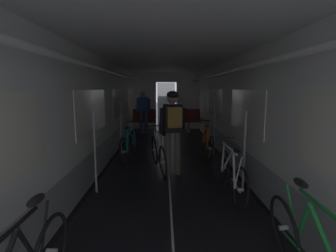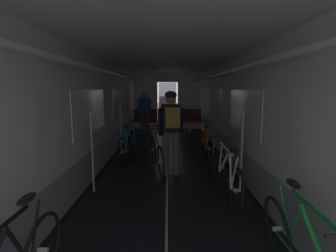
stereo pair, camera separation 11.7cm
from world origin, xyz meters
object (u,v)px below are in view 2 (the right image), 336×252
(bicycle_teal, at_px, (129,145))
(person_cyclist_aisle, at_px, (172,124))
(bicycle_white, at_px, (228,175))
(person_standing_near_bench, at_px, (145,109))
(bench_seat_far_right, at_px, (190,119))
(bicycle_silver_in_aisle, at_px, (158,153))
(bicycle_orange, at_px, (208,143))
(bench_seat_far_left, at_px, (146,119))

(bicycle_teal, height_order, person_cyclist_aisle, person_cyclist_aisle)
(bicycle_white, distance_m, person_standing_near_bench, 6.15)
(bench_seat_far_right, bearing_deg, person_cyclist_aisle, -99.11)
(bicycle_white, relative_size, bicycle_silver_in_aisle, 1.01)
(bicycle_teal, distance_m, bicycle_orange, 2.02)
(bicycle_silver_in_aisle, bearing_deg, bench_seat_far_left, 98.02)
(bench_seat_far_left, height_order, bicycle_silver_in_aisle, bench_seat_far_left)
(bicycle_teal, bearing_deg, bench_seat_far_right, 64.84)
(bench_seat_far_right, distance_m, bicycle_silver_in_aisle, 4.97)
(bench_seat_far_left, distance_m, person_standing_near_bench, 0.55)
(person_standing_near_bench, bearing_deg, bicycle_orange, -59.99)
(bicycle_teal, xyz_separation_m, person_cyclist_aisle, (1.05, -1.14, 0.69))
(bench_seat_far_left, distance_m, bicycle_white, 6.48)
(bench_seat_far_right, xyz_separation_m, person_standing_near_bench, (-1.80, -0.38, 0.41))
(bench_seat_far_right, xyz_separation_m, person_cyclist_aisle, (-0.82, -5.11, 0.50))
(person_standing_near_bench, bearing_deg, bicycle_silver_in_aisle, -81.35)
(bicycle_silver_in_aisle, height_order, person_standing_near_bench, person_standing_near_bench)
(bicycle_teal, height_order, bicycle_white, bicycle_teal)
(bicycle_white, xyz_separation_m, person_cyclist_aisle, (-0.91, 1.09, 0.69))
(bicycle_orange, distance_m, person_cyclist_aisle, 1.82)
(bicycle_teal, relative_size, person_standing_near_bench, 1.00)
(bicycle_teal, distance_m, person_standing_near_bench, 3.65)
(person_cyclist_aisle, bearing_deg, bicycle_white, -49.88)
(bicycle_orange, bearing_deg, bicycle_white, -90.93)
(bicycle_orange, bearing_deg, bicycle_teal, -172.78)
(bicycle_orange, bearing_deg, bench_seat_far_right, 92.08)
(bicycle_orange, height_order, person_cyclist_aisle, person_cyclist_aisle)
(bicycle_orange, xyz_separation_m, person_standing_near_bench, (-1.93, 3.35, 0.60))
(bicycle_white, relative_size, bicycle_orange, 1.00)
(bench_seat_far_right, height_order, person_standing_near_bench, person_standing_near_bench)
(bicycle_orange, bearing_deg, person_cyclist_aisle, -124.49)
(bicycle_silver_in_aisle, bearing_deg, bench_seat_far_right, 77.00)
(bench_seat_far_left, distance_m, bicycle_orange, 4.20)
(bicycle_silver_in_aisle, xyz_separation_m, person_standing_near_bench, (-0.68, 4.47, 0.59))
(bench_seat_far_right, relative_size, person_standing_near_bench, 0.58)
(bicycle_teal, height_order, bicycle_silver_in_aisle, bicycle_teal)
(bench_seat_far_left, relative_size, bicycle_orange, 0.58)
(bicycle_white, distance_m, bicycle_orange, 2.48)
(person_cyclist_aisle, bearing_deg, bench_seat_far_left, 100.85)
(bench_seat_far_right, bearing_deg, person_standing_near_bench, -168.17)
(bench_seat_far_left, xyz_separation_m, bicycle_silver_in_aisle, (0.68, -4.84, -0.18))
(bench_seat_far_left, xyz_separation_m, person_cyclist_aisle, (0.98, -5.11, 0.50))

